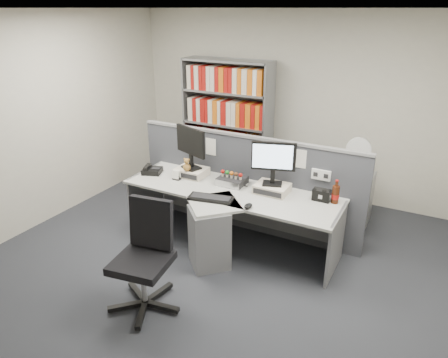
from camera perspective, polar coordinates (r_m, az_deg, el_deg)
The scene contains 21 objects.
ground at distance 4.57m, azimuth -3.94°, elevation -13.55°, with size 5.50×5.50×0.00m, color #32343B.
room_shell at distance 3.79m, azimuth -4.67°, elevation 8.80°, with size 5.04×5.54×2.72m.
partition at distance 5.20m, azimuth 3.15°, elevation -0.51°, with size 3.00×0.08×1.27m.
desk at distance 4.76m, azimuth -0.31°, elevation -5.38°, with size 2.60×1.20×0.72m.
monitor_riser_left at distance 5.22m, azimuth -4.56°, elevation 0.99°, with size 0.38×0.31×0.10m.
monitor_riser_right at distance 4.76m, azimuth 6.70°, elevation -1.32°, with size 0.38×0.31×0.10m.
monitor_left at distance 5.10m, azimuth -4.67°, elevation 4.83°, with size 0.50×0.24×0.53m.
monitor_right at distance 4.63m, azimuth 6.90°, elevation 2.69°, with size 0.49×0.22×0.51m.
desktop_pc at distance 4.96m, azimuth 1.13°, elevation -0.23°, with size 0.32×0.29×0.09m.
figurines at distance 4.91m, azimuth 1.05°, elevation 0.71°, with size 0.29×0.05×0.09m.
keyboard at distance 4.58m, azimuth -1.86°, elevation -2.67°, with size 0.53×0.29×0.03m.
mouse at distance 4.39m, azimuth 3.40°, elevation -3.78°, with size 0.08×0.12×0.05m, color black.
desk_phone at distance 5.37m, azimuth -10.03°, elevation 1.19°, with size 0.29×0.28×0.10m.
desk_calendar at distance 5.12m, azimuth -6.64°, elevation 0.47°, with size 0.10×0.07×0.12m.
plush_toy at distance 5.10m, azimuth -5.21°, elevation 1.88°, with size 0.10×0.10×0.17m.
speaker at distance 4.66m, azimuth 13.45°, elevation -2.19°, with size 0.20×0.11×0.13m, color black.
cola_bottle at distance 4.62m, azimuth 15.27°, elevation -2.09°, with size 0.08×0.08×0.27m.
shelving_unit at distance 6.49m, azimuth 0.43°, elevation 7.34°, with size 1.41×0.40×2.00m.
filing_cabinet at distance 5.67m, azimuth 17.39°, elevation -2.87°, with size 0.45×0.61×0.70m.
desk_fan at distance 5.42m, azimuth 18.21°, elevation 3.57°, with size 0.31×0.18×0.52m.
office_chair at distance 3.99m, azimuth -10.87°, elevation -10.13°, with size 0.69×0.69×1.05m.
Camera 1 is at (1.99, -3.10, 2.70)m, focal length 32.80 mm.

